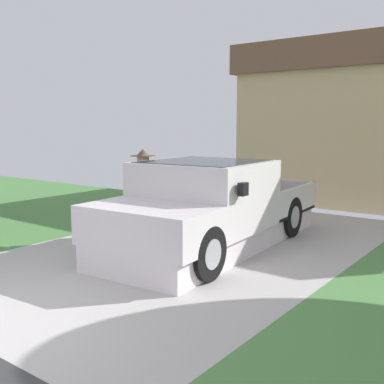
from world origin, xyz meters
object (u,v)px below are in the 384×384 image
at_px(person_with_hat, 143,187).
at_px(handbag, 133,236).
at_px(wheeled_trash_bin, 182,182).
at_px(pickup_truck, 206,210).

bearing_deg(person_with_hat, handbag, -103.34).
distance_m(handbag, wheeled_trash_bin, 5.18).
height_order(person_with_hat, wheeled_trash_bin, person_with_hat).
bearing_deg(pickup_truck, person_with_hat, 8.29).
height_order(person_with_hat, handbag, person_with_hat).
relative_size(pickup_truck, person_with_hat, 2.99).
relative_size(person_with_hat, handbag, 4.44).
bearing_deg(handbag, pickup_truck, 19.03).
height_order(pickup_truck, wheeled_trash_bin, pickup_truck).
relative_size(pickup_truck, wheeled_trash_bin, 5.24).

